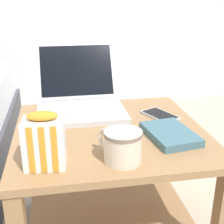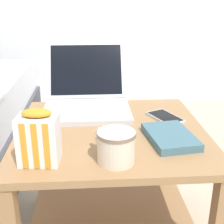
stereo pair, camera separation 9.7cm
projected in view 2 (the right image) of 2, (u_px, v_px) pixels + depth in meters
name	position (u px, v px, depth m)	size (l,w,h in m)	color
bedside_table	(111.00, 172.00, 1.10)	(0.63, 0.60, 0.47)	#997047
laptop	(87.00, 96.00, 1.22)	(0.33, 0.37, 0.23)	#B7BABC
mug_front_left	(115.00, 145.00, 0.83)	(0.11, 0.13, 0.09)	beige
snack_bag	(39.00, 138.00, 0.82)	(0.11, 0.09, 0.15)	white
cell_phone	(165.00, 117.00, 1.13)	(0.13, 0.16, 0.01)	#B7BABC
closed_book	(170.00, 137.00, 0.96)	(0.16, 0.21, 0.02)	#3F6672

